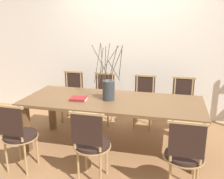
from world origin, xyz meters
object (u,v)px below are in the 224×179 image
(chair_far_center, at_px, (144,99))
(vase_centerpiece, at_px, (108,89))
(dining_table, at_px, (112,106))
(chair_near_center, at_px, (185,154))
(book_stack, at_px, (78,99))

(chair_far_center, bearing_deg, vase_centerpiece, 64.60)
(dining_table, xyz_separation_m, vase_centerpiece, (-0.05, -0.00, 0.24))
(chair_far_center, bearing_deg, chair_near_center, 110.34)
(book_stack, bearing_deg, vase_centerpiece, 14.73)
(dining_table, xyz_separation_m, book_stack, (-0.46, -0.11, 0.10))
(chair_near_center, xyz_separation_m, book_stack, (-1.42, 0.73, 0.25))
(vase_centerpiece, relative_size, book_stack, 3.10)
(chair_far_center, xyz_separation_m, book_stack, (-0.80, -0.94, 0.25))
(chair_near_center, distance_m, book_stack, 1.61)
(chair_far_center, distance_m, vase_centerpiece, 1.00)
(chair_far_center, xyz_separation_m, vase_centerpiece, (-0.40, -0.83, 0.38))
(chair_near_center, height_order, book_stack, chair_near_center)
(chair_near_center, relative_size, book_stack, 3.59)
(dining_table, bearing_deg, book_stack, -166.80)
(dining_table, bearing_deg, vase_centerpiece, -179.82)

